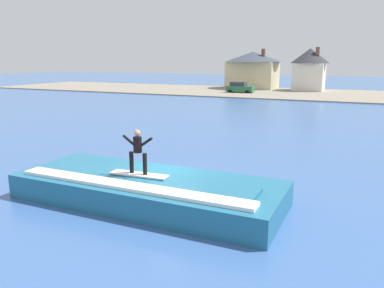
% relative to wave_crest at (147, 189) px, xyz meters
% --- Properties ---
extents(ground_plane, '(260.00, 260.00, 0.00)m').
position_rel_wave_crest_xyz_m(ground_plane, '(0.01, 1.39, -0.50)').
color(ground_plane, '#395E9B').
extents(wave_crest, '(10.21, 3.91, 1.05)m').
position_rel_wave_crest_xyz_m(wave_crest, '(0.00, 0.00, 0.00)').
color(wave_crest, '#216586').
rests_on(wave_crest, ground_plane).
extents(surfboard, '(2.29, 0.66, 0.06)m').
position_rel_wave_crest_xyz_m(surfboard, '(-0.23, -0.15, 0.59)').
color(surfboard, white).
rests_on(surfboard, wave_crest).
extents(surfer, '(1.29, 0.32, 1.67)m').
position_rel_wave_crest_xyz_m(surfer, '(-0.27, -0.13, 1.56)').
color(surfer, black).
rests_on(surfer, surfboard).
extents(shoreline_bank, '(120.00, 21.94, 0.16)m').
position_rel_wave_crest_xyz_m(shoreline_bank, '(0.01, 50.92, -0.42)').
color(shoreline_bank, gray).
rests_on(shoreline_bank, ground_plane).
extents(car_near_shore, '(4.42, 2.13, 1.86)m').
position_rel_wave_crest_xyz_m(car_near_shore, '(-11.69, 47.99, 0.45)').
color(car_near_shore, '#23663D').
rests_on(car_near_shore, ground_plane).
extents(house_with_chimney, '(10.75, 10.75, 7.35)m').
position_rel_wave_crest_xyz_m(house_with_chimney, '(-12.58, 58.51, 3.45)').
color(house_with_chimney, beige).
rests_on(house_with_chimney, ground_plane).
extents(house_small_cottage, '(6.55, 6.55, 7.48)m').
position_rel_wave_crest_xyz_m(house_small_cottage, '(-2.12, 57.10, 3.61)').
color(house_small_cottage, silver).
rests_on(house_small_cottage, ground_plane).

